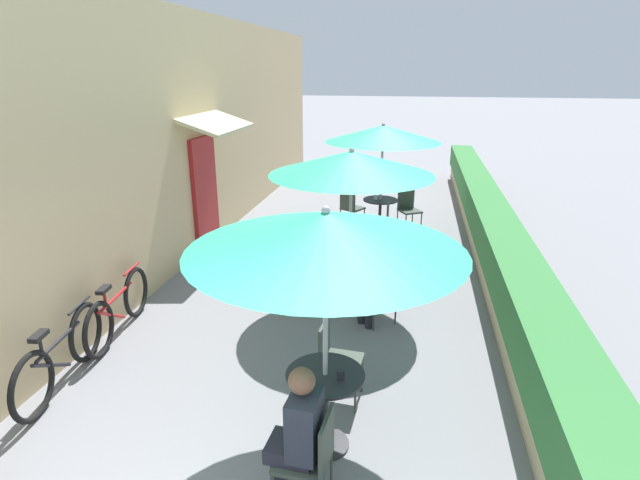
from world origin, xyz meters
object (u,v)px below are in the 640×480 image
Objects in this scene: cafe_chair_near_right at (335,355)px; patio_table_far at (380,211)px; cafe_chair_near_left at (312,454)px; cafe_chair_far_back at (382,221)px; coffee_cup_near at (341,374)px; cafe_chair_mid_right at (382,286)px; patio_table_mid at (349,269)px; patio_table_near at (325,397)px; patio_umbrella_mid at (352,163)px; patio_umbrella_far at (383,134)px; coffee_cup_mid at (345,252)px; cafe_chair_mid_left at (321,256)px; patio_umbrella_near at (326,232)px; cafe_chair_far_right at (351,206)px; coffee_cup_far at (376,197)px; bicycle_leaning at (61,356)px; cafe_chair_far_left at (408,207)px; seated_patron_mid_right at (376,276)px; seated_patron_near_left at (298,433)px; bicycle_second at (118,309)px.

cafe_chair_near_right is 1.15× the size of patio_table_far.
cafe_chair_far_back is (0.07, 6.14, 0.00)m from cafe_chair_near_left.
coffee_cup_near is 0.10× the size of cafe_chair_mid_right.
patio_table_near is at bearing -86.51° from patio_table_mid.
cafe_chair_near_right is 0.38× the size of patio_umbrella_mid.
patio_umbrella_far is at bearing 91.13° from coffee_cup_near.
patio_umbrella_far is (0.20, 3.19, 0.00)m from patio_umbrella_mid.
patio_table_far is at bearing 86.43° from patio_table_mid.
coffee_cup_near and coffee_cup_mid have the same top height.
cafe_chair_mid_left reaches higher than patio_table_mid.
cafe_chair_mid_right reaches higher than patio_table_far.
patio_umbrella_near is 2.60× the size of cafe_chair_near_right.
patio_umbrella_far is (0.02, 6.14, 1.54)m from patio_table_near.
cafe_chair_far_right is 0.68m from coffee_cup_far.
patio_umbrella_far reaches higher than cafe_chair_far_back.
patio_umbrella_far is 6.70m from bicycle_leaning.
patio_table_far is (0.20, 3.19, 0.00)m from patio_table_mid.
cafe_chair_far_left is 0.50× the size of bicycle_leaning.
bicycle_leaning is (-3.17, -2.04, -0.32)m from seated_patron_mid_right.
patio_table_far is at bearing 6.35° from cafe_chair_far_right.
coffee_cup_near is 6.31m from patio_umbrella_far.
patio_umbrella_far is (-0.00, 0.00, 1.54)m from patio_table_far.
cafe_chair_near_right and cafe_chair_far_back have the same top height.
patio_table_mid is at bearing 93.49° from patio_table_near.
patio_table_mid is (-0.18, 2.95, 0.00)m from patio_table_near.
bicycle_leaning reaches higher than patio_table_mid.
bicycle_leaning is at bearing -136.74° from patio_table_mid.
seated_patron_mid_right is at bearing -48.46° from cafe_chair_far_right.
cafe_chair_far_left reaches higher than coffee_cup_near.
cafe_chair_near_right is 1.74m from seated_patron_mid_right.
cafe_chair_near_right is at bearing -89.51° from coffee_cup_far.
bicycle_leaning is (-2.84, 1.05, -0.32)m from seated_patron_near_left.
patio_umbrella_mid is at bearing 6.35° from cafe_chair_mid_left.
seated_patron_mid_right is at bearing 84.28° from patio_umbrella_near.
patio_table_near is at bearing 6.35° from cafe_chair_near_left.
bicycle_second is at bearing -152.21° from patio_table_mid.
cafe_chair_far_right is at bearing 97.20° from patio_table_mid.
patio_umbrella_far is 2.60× the size of cafe_chair_far_back.
patio_umbrella_mid is (-0.21, 3.64, 1.54)m from cafe_chair_near_left.
cafe_chair_far_left is (0.57, 6.55, -1.54)m from patio_umbrella_near.
bicycle_second is (-2.95, 1.49, -0.16)m from patio_table_near.
patio_umbrella_near is 6.76m from cafe_chair_far_left.
patio_umbrella_near is 2.60× the size of cafe_chair_near_left.
cafe_chair_near_left is 1.00× the size of cafe_chair_mid_left.
cafe_chair_near_right is 2.92m from bicycle_leaning.
cafe_chair_far_right is (-1.19, -0.14, 0.00)m from cafe_chair_far_left.
patio_umbrella_near is 1.26m from coffee_cup_near.
seated_patron_near_left is 1.65× the size of patio_table_far.
coffee_cup_far is 0.05× the size of bicycle_leaning.
cafe_chair_mid_left is at bearing -104.55° from patio_umbrella_far.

